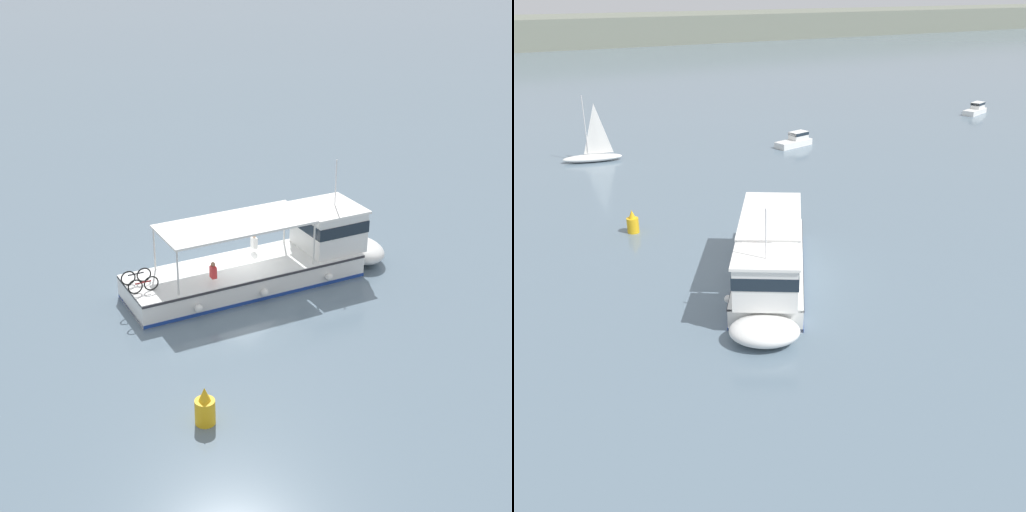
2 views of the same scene
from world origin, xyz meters
TOP-DOWN VIEW (x-y plane):
  - ground_plane at (0.00, 0.00)m, footprint 400.00×400.00m
  - ferry_main at (-1.35, -0.98)m, footprint 9.36×12.41m
  - channel_buoy at (-4.61, 9.61)m, footprint 0.70×0.70m

SIDE VIEW (x-z plane):
  - ground_plane at x=0.00m, z-range 0.00..0.00m
  - channel_buoy at x=-4.61m, z-range -0.13..1.27m
  - ferry_main at x=-1.35m, z-range -1.65..3.67m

